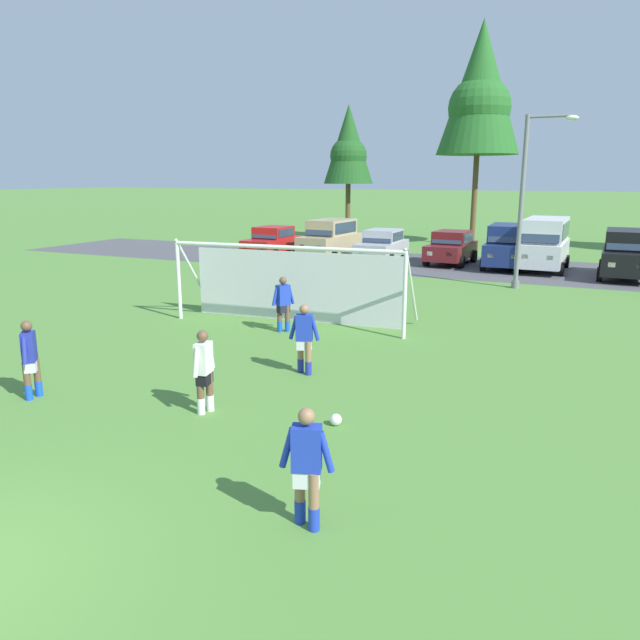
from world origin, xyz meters
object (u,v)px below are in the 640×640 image
at_px(player_winger_right, 30,360).
at_px(parked_car_slot_center_right, 508,246).
at_px(player_winger_left, 307,468).
at_px(parked_car_slot_right, 545,243).
at_px(player_defender_far, 204,372).
at_px(parked_car_slot_far_right, 626,254).
at_px(player_midfield_center, 283,304).
at_px(player_striker_near, 304,339).
at_px(soccer_goal, 294,282).
at_px(parked_car_slot_left, 330,238).
at_px(soccer_ball, 336,420).
at_px(parked_car_slot_center, 451,247).
at_px(street_lamp, 526,201).
at_px(parked_car_slot_far_left, 273,242).
at_px(parked_car_slot_center_left, 382,245).

relative_size(player_winger_right, parked_car_slot_center_right, 0.35).
distance_m(player_winger_left, parked_car_slot_right, 25.04).
height_order(player_defender_far, parked_car_slot_far_right, parked_car_slot_far_right).
xyz_separation_m(player_midfield_center, player_winger_left, (5.04, -8.97, 0.00)).
bearing_deg(player_winger_left, player_striker_near, 115.99).
height_order(player_striker_near, parked_car_slot_center_right, parked_car_slot_center_right).
relative_size(soccer_goal, parked_car_slot_left, 1.60).
relative_size(soccer_ball, player_winger_left, 0.13).
relative_size(player_winger_left, parked_car_slot_center_right, 0.35).
distance_m(parked_car_slot_center, parked_car_slot_center_right, 2.91).
distance_m(soccer_ball, player_defender_far, 2.69).
relative_size(soccer_ball, street_lamp, 0.03).
bearing_deg(parked_car_slot_far_left, player_midfield_center, -60.35).
distance_m(player_defender_far, parked_car_slot_right, 22.71).
distance_m(player_winger_left, parked_car_slot_center_right, 25.02).
bearing_deg(soccer_goal, player_winger_right, -102.97).
height_order(player_winger_left, parked_car_slot_center_right, parked_car_slot_center_right).
distance_m(parked_car_slot_far_right, street_lamp, 6.55).
bearing_deg(parked_car_slot_left, player_striker_near, -68.37).
xyz_separation_m(parked_car_slot_far_right, street_lamp, (-3.97, -4.60, 2.43)).
height_order(soccer_ball, parked_car_slot_far_left, parked_car_slot_far_left).
xyz_separation_m(player_striker_near, player_winger_left, (2.77, -5.69, 0.00)).
height_order(player_striker_near, parked_car_slot_left, parked_car_slot_left).
distance_m(soccer_ball, parked_car_slot_center_left, 22.39).
relative_size(soccer_ball, parked_car_slot_far_right, 0.05).
distance_m(parked_car_slot_center_left, parked_car_slot_far_right, 11.74).
relative_size(soccer_ball, parked_car_slot_far_left, 0.05).
distance_m(player_striker_near, player_winger_right, 5.78).
bearing_deg(player_striker_near, parked_car_slot_center, 92.65).
relative_size(player_midfield_center, street_lamp, 0.24).
relative_size(soccer_ball, player_winger_right, 0.13).
xyz_separation_m(player_winger_right, parked_car_slot_center_right, (6.38, 23.06, 0.29)).
height_order(parked_car_slot_far_left, parked_car_slot_left, parked_car_slot_left).
xyz_separation_m(parked_car_slot_center, parked_car_slot_center_right, (2.88, -0.35, 0.24)).
relative_size(player_midfield_center, parked_car_slot_center_right, 0.35).
height_order(player_winger_left, parked_car_slot_far_right, parked_car_slot_far_right).
bearing_deg(parked_car_slot_center_right, street_lamp, -77.12).
height_order(player_winger_left, parked_car_slot_far_left, parked_car_slot_far_left).
height_order(soccer_ball, parked_car_slot_center, parked_car_slot_center).
bearing_deg(parked_car_slot_center_left, parked_car_slot_center, 10.98).
relative_size(player_midfield_center, player_winger_left, 1.00).
distance_m(player_striker_near, parked_car_slot_center_right, 19.42).
height_order(player_striker_near, parked_car_slot_center, parked_car_slot_center).
bearing_deg(parked_car_slot_far_left, parked_car_slot_center_left, 5.59).
relative_size(parked_car_slot_left, parked_car_slot_center_left, 1.12).
bearing_deg(parked_car_slot_center, parked_car_slot_right, -4.21).
bearing_deg(player_defender_far, parked_car_slot_right, 78.83).
height_order(soccer_goal, parked_car_slot_center, soccer_goal).
xyz_separation_m(soccer_goal, player_striker_near, (2.51, -4.49, -0.47)).
distance_m(player_winger_left, parked_car_slot_center_left, 25.71).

